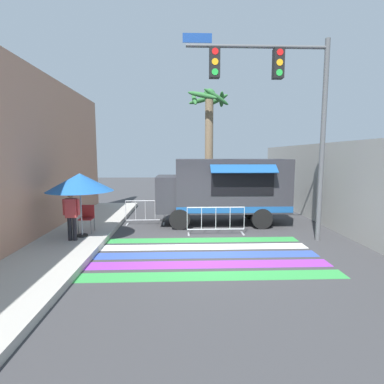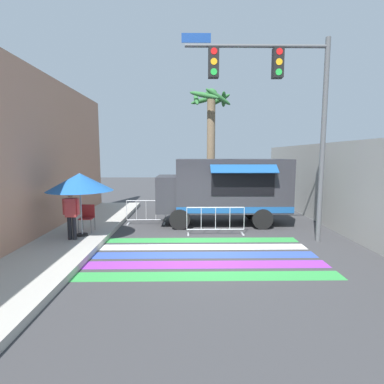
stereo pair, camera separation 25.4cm
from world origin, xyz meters
The scene contains 13 objects.
ground_plane centered at (0.00, 0.00, 0.00)m, with size 60.00×60.00×0.00m, color #38383A.
sidewalk_left centered at (-5.39, 0.00, 0.09)m, with size 4.40×16.00×0.18m.
building_left_facade centered at (-5.49, 0.00, 2.83)m, with size 0.25×16.00×5.66m.
concrete_wall_right centered at (5.16, 3.00, 1.67)m, with size 0.20×16.00×3.35m.
crosswalk_painted centered at (0.00, -0.54, 0.00)m, with size 6.40×3.60×0.01m.
food_truck centered at (0.93, 3.40, 1.55)m, with size 5.33×2.48×2.70m.
traffic_signal_pole centered at (2.42, 0.80, 4.73)m, with size 4.61×0.29×6.56m.
patio_umbrella centered at (-4.01, 0.96, 1.98)m, with size 2.13×2.13×2.10m.
folding_chair centered at (-4.03, 1.60, 0.74)m, with size 0.45×0.45×0.93m.
vendor_person centered at (-4.17, 0.51, 1.06)m, with size 0.53×0.21×1.57m.
barricade_front centered at (0.52, 1.74, 0.50)m, with size 2.10×0.44×1.01m.
barricade_side centered at (-2.21, 3.39, 0.48)m, with size 1.63×0.44×1.01m.
palm_tree centered at (0.69, 6.52, 4.07)m, with size 2.21×2.36×6.16m.
Camera 2 is at (-0.49, -8.85, 2.85)m, focal length 28.00 mm.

